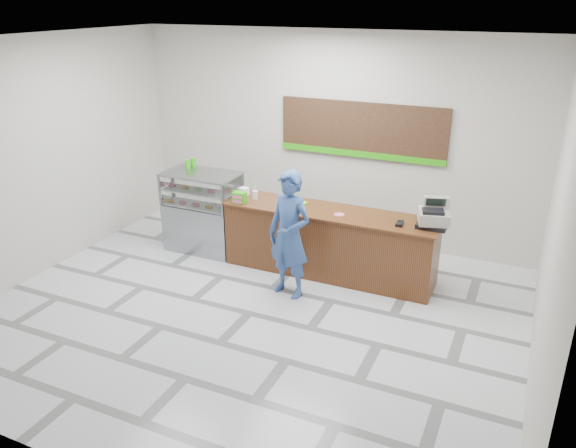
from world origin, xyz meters
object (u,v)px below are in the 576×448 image
at_px(sales_counter, 329,242).
at_px(cash_register, 434,216).
at_px(serving_tray, 294,203).
at_px(display_case, 203,211).
at_px(customer, 289,235).

height_order(sales_counter, cash_register, cash_register).
bearing_deg(serving_tray, sales_counter, 2.81).
bearing_deg(sales_counter, cash_register, 1.69).
bearing_deg(cash_register, sales_counter, 165.40).
distance_m(display_case, cash_register, 3.75).
bearing_deg(customer, sales_counter, 83.70).
bearing_deg(customer, cash_register, 38.71).
relative_size(display_case, customer, 0.73).
height_order(sales_counter, customer, customer).
height_order(display_case, customer, customer).
distance_m(sales_counter, serving_tray, 0.81).
height_order(display_case, serving_tray, display_case).
xyz_separation_m(display_case, customer, (1.93, -0.81, 0.24)).
bearing_deg(serving_tray, customer, -60.29).
distance_m(sales_counter, customer, 0.95).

